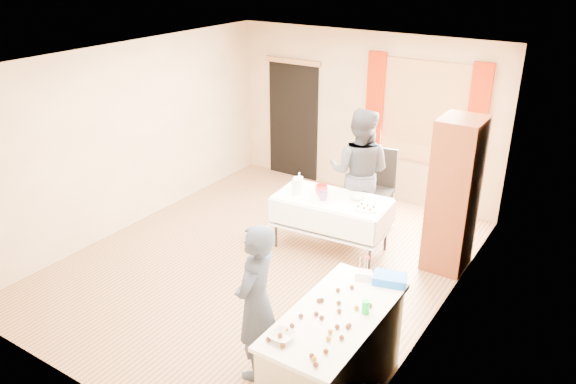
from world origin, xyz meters
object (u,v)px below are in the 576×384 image
Objects in this scene: girl at (256,302)px; woman at (359,172)px; cabinet at (454,195)px; party_table at (331,219)px; chair at (376,201)px; counter at (334,357)px.

girl is 3.15m from woman.
party_table is at bearing -163.27° from cabinet.
cabinet is 1.08× the size of woman.
chair reaches higher than party_table.
chair is (-1.18, 3.44, -0.12)m from counter.
chair is at bearing 76.52° from party_table.
counter is at bearing -65.36° from party_table.
cabinet is 2.86m from counter.
party_table is at bearing -176.46° from girl.
woman is at bearing 171.17° from cabinet.
cabinet reaches higher than chair.
woman is at bearing -111.55° from chair.
party_table is 1.08m from chair.
chair is at bearing 108.96° from counter.
chair is 0.71× the size of girl.
cabinet reaches higher than party_table.
cabinet is at bearing 159.51° from woman.
chair is at bearing 177.11° from girl.
chair reaches higher than counter.
woman is (0.07, 0.65, 0.46)m from party_table.
woman reaches higher than counter.
party_table is 0.80m from woman.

